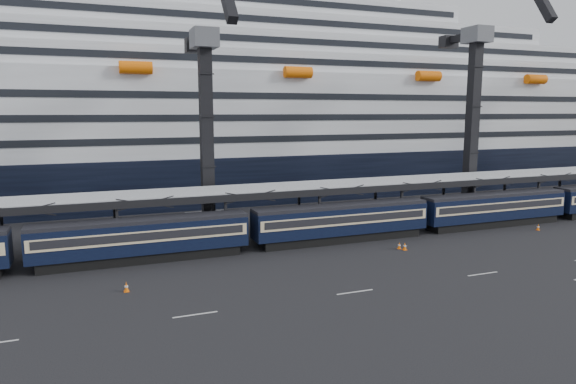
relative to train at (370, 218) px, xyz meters
name	(u,v)px	position (x,y,z in m)	size (l,w,h in m)	color
ground	(469,259)	(4.65, -10.00, -2.20)	(260.00, 260.00, 0.00)	black
train	(370,218)	(0.00, 0.00, 0.00)	(133.05, 3.00, 4.05)	black
canopy	(388,183)	(4.65, 4.00, 3.05)	(130.00, 6.25, 5.53)	#94969C
cruise_ship	(283,117)	(3.57, 35.99, 10.14)	(214.09, 28.84, 34.00)	black
crane_dark_near	(207,125)	(-15.35, 8.59, 9.73)	(4.50, 17.75, 35.08)	#4B4D52
crane_dark_mid	(475,111)	(19.65, 7.59, 11.16)	(4.50, 18.24, 39.64)	#4B4D52
traffic_cone_b	(126,287)	(-25.32, -7.74, -1.81)	(0.39, 0.39, 0.78)	#FE6808
traffic_cone_c	(399,245)	(0.59, -4.73, -1.87)	(0.34, 0.34, 0.68)	#FE6808
traffic_cone_d	(405,246)	(0.84, -5.30, -1.81)	(0.39, 0.39, 0.78)	#FE6808
traffic_cone_e	(538,227)	(19.81, -3.59, -1.84)	(0.37, 0.37, 0.73)	#FE6808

